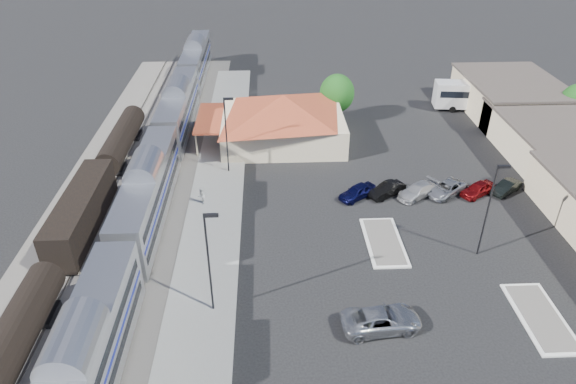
{
  "coord_description": "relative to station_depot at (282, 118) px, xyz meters",
  "views": [
    {
      "loc": [
        -6.51,
        -35.48,
        28.58
      ],
      "look_at": [
        -4.63,
        6.76,
        2.8
      ],
      "focal_mm": 32.0,
      "sensor_mm": 36.0,
      "label": 1
    }
  ],
  "objects": [
    {
      "name": "freight_cars",
      "position": [
        -19.44,
        -18.8,
        -1.21
      ],
      "size": [
        2.8,
        46.0,
        4.0
      ],
      "color": "black",
      "rests_on": "ground"
    },
    {
      "name": "buildings_east",
      "position": [
        32.56,
        -9.72,
        -0.86
      ],
      "size": [
        14.4,
        51.4,
        4.8
      ],
      "color": "#C6B28C",
      "rests_on": "ground"
    },
    {
      "name": "passenger_train",
      "position": [
        -13.44,
        -17.25,
        -0.26
      ],
      "size": [
        3.0,
        104.0,
        5.55
      ],
      "color": "silver",
      "rests_on": "ground"
    },
    {
      "name": "suv",
      "position": [
        6.17,
        -32.42,
        -2.3
      ],
      "size": [
        6.26,
        3.41,
        1.66
      ],
      "primitive_type": "imported",
      "rotation": [
        0.0,
        0.0,
        1.68
      ],
      "color": "#A7A9AF",
      "rests_on": "ground"
    },
    {
      "name": "lamp_lot",
      "position": [
        16.66,
        -24.0,
        2.21
      ],
      "size": [
        1.08,
        0.25,
        9.0
      ],
      "color": "black",
      "rests_on": "ground"
    },
    {
      "name": "parked_car_a",
      "position": [
        7.33,
        -14.11,
        -2.4
      ],
      "size": [
        4.52,
        3.88,
        1.47
      ],
      "primitive_type": "imported",
      "rotation": [
        0.0,
        0.0,
        -0.96
      ],
      "color": "#0B0C38",
      "rests_on": "ground"
    },
    {
      "name": "traffic_island_north",
      "position": [
        18.56,
        -32.0,
        -3.03
      ],
      "size": [
        3.3,
        7.5,
        0.21
      ],
      "color": "silver",
      "rests_on": "ground"
    },
    {
      "name": "tree_depot",
      "position": [
        7.56,
        6.0,
        0.89
      ],
      "size": [
        4.71,
        4.71,
        6.63
      ],
      "color": "#382314",
      "rests_on": "ground"
    },
    {
      "name": "parked_car_f",
      "position": [
        23.33,
        -13.81,
        -2.48
      ],
      "size": [
        4.02,
        3.46,
        1.31
      ],
      "primitive_type": "imported",
      "rotation": [
        0.0,
        0.0,
        -0.94
      ],
      "color": "black",
      "rests_on": "ground"
    },
    {
      "name": "station_depot",
      "position": [
        0.0,
        0.0,
        0.0
      ],
      "size": [
        18.35,
        12.24,
        6.2
      ],
      "color": "beige",
      "rests_on": "ground"
    },
    {
      "name": "lamp_plat_s",
      "position": [
        -6.34,
        -30.0,
        2.21
      ],
      "size": [
        1.08,
        0.25,
        9.0
      ],
      "color": "black",
      "rests_on": "ground"
    },
    {
      "name": "platform",
      "position": [
        -7.44,
        -18.0,
        -3.04
      ],
      "size": [
        5.5,
        92.0,
        0.18
      ],
      "primitive_type": "cube",
      "color": "gray",
      "rests_on": "ground"
    },
    {
      "name": "ground",
      "position": [
        4.56,
        -24.0,
        -3.13
      ],
      "size": [
        280.0,
        280.0,
        0.0
      ],
      "primitive_type": "plane",
      "color": "black",
      "rests_on": "ground"
    },
    {
      "name": "traffic_island_south",
      "position": [
        8.56,
        -22.0,
        -3.03
      ],
      "size": [
        3.3,
        7.5,
        0.21
      ],
      "color": "silver",
      "rests_on": "ground"
    },
    {
      "name": "parked_car_b",
      "position": [
        10.53,
        -13.81,
        -2.43
      ],
      "size": [
        4.39,
        3.51,
        1.4
      ],
      "primitive_type": "imported",
      "rotation": [
        0.0,
        0.0,
        -1.01
      ],
      "color": "black",
      "rests_on": "ground"
    },
    {
      "name": "person_b",
      "position": [
        -8.8,
        -14.79,
        -2.08
      ],
      "size": [
        0.85,
        0.99,
        1.74
      ],
      "primitive_type": "imported",
      "rotation": [
        0.0,
        0.0,
        -1.31
      ],
      "color": "silver",
      "rests_on": "platform"
    },
    {
      "name": "lamp_plat_n",
      "position": [
        -6.34,
        -8.0,
        2.21
      ],
      "size": [
        1.08,
        0.25,
        9.0
      ],
      "color": "black",
      "rests_on": "ground"
    },
    {
      "name": "railbed",
      "position": [
        -16.44,
        -16.0,
        -3.07
      ],
      "size": [
        16.0,
        100.0,
        0.12
      ],
      "primitive_type": "cube",
      "color": "#4C4944",
      "rests_on": "ground"
    },
    {
      "name": "parked_car_e",
      "position": [
        20.13,
        -14.11,
        -2.42
      ],
      "size": [
        4.45,
        3.64,
        1.43
      ],
      "primitive_type": "imported",
      "rotation": [
        0.0,
        0.0,
        -1.02
      ],
      "color": "maroon",
      "rests_on": "ground"
    },
    {
      "name": "parked_car_c",
      "position": [
        13.73,
        -14.11,
        -2.42
      ],
      "size": [
        5.17,
        4.36,
        1.42
      ],
      "primitive_type": "imported",
      "rotation": [
        0.0,
        0.0,
        -0.99
      ],
      "color": "beige",
      "rests_on": "ground"
    },
    {
      "name": "coach_bus",
      "position": [
        28.56,
        9.11,
        -0.8
      ],
      "size": [
        12.86,
        4.16,
        4.05
      ],
      "rotation": [
        0.0,
        0.0,
        1.46
      ],
      "color": "white",
      "rests_on": "ground"
    },
    {
      "name": "parked_car_d",
      "position": [
        16.93,
        -13.81,
        -2.44
      ],
      "size": [
        5.3,
        4.83,
        1.37
      ],
      "primitive_type": "imported",
      "rotation": [
        0.0,
        0.0,
        -0.91
      ],
      "color": "#919499",
      "rests_on": "ground"
    }
  ]
}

